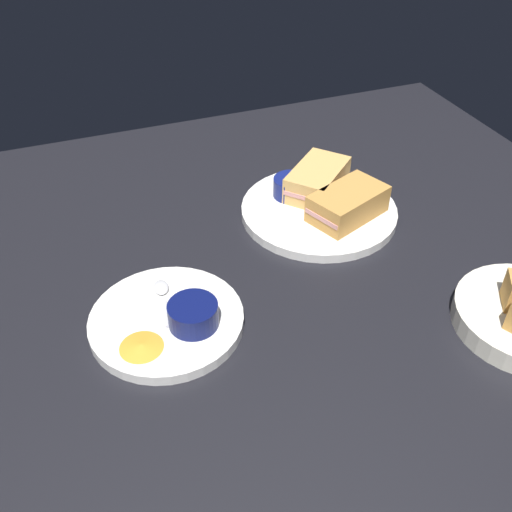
{
  "coord_description": "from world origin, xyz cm",
  "views": [
    {
      "loc": [
        34.99,
        63.42,
        58.17
      ],
      "look_at": [
        10.48,
        -0.72,
        3.0
      ],
      "focal_mm": 40.87,
      "sensor_mm": 36.0,
      "label": 1
    }
  ],
  "objects_px": {
    "plate_sandwich_main": "(319,211)",
    "spoon_by_dark_ramekin": "(316,203)",
    "ramekin_light_gravy": "(193,314)",
    "spoon_by_gravy_ramekin": "(162,292)",
    "sandwich_half_near": "(348,204)",
    "plate_chips_companion": "(167,321)",
    "ramekin_dark_sauce": "(291,186)",
    "sandwich_half_far": "(317,180)"
  },
  "relations": [
    {
      "from": "spoon_by_dark_ramekin",
      "to": "plate_chips_companion",
      "type": "distance_m",
      "value": 0.36
    },
    {
      "from": "sandwich_half_far",
      "to": "spoon_by_dark_ramekin",
      "type": "bearing_deg",
      "value": 63.29
    },
    {
      "from": "plate_sandwich_main",
      "to": "sandwich_half_near",
      "type": "bearing_deg",
      "value": 129.34
    },
    {
      "from": "plate_sandwich_main",
      "to": "sandwich_half_far",
      "type": "distance_m",
      "value": 0.06
    },
    {
      "from": "spoon_by_dark_ramekin",
      "to": "ramekin_light_gravy",
      "type": "height_order",
      "value": "ramekin_light_gravy"
    },
    {
      "from": "ramekin_dark_sauce",
      "to": "spoon_by_gravy_ramekin",
      "type": "distance_m",
      "value": 0.33
    },
    {
      "from": "ramekin_dark_sauce",
      "to": "plate_chips_companion",
      "type": "xyz_separation_m",
      "value": [
        0.28,
        0.22,
        -0.03
      ]
    },
    {
      "from": "spoon_by_dark_ramekin",
      "to": "ramekin_light_gravy",
      "type": "xyz_separation_m",
      "value": [
        0.28,
        0.2,
        0.01
      ]
    },
    {
      "from": "ramekin_dark_sauce",
      "to": "sandwich_half_near",
      "type": "bearing_deg",
      "value": 124.46
    },
    {
      "from": "sandwich_half_near",
      "to": "plate_chips_companion",
      "type": "height_order",
      "value": "sandwich_half_near"
    },
    {
      "from": "sandwich_half_far",
      "to": "plate_sandwich_main",
      "type": "bearing_deg",
      "value": 69.34
    },
    {
      "from": "spoon_by_gravy_ramekin",
      "to": "ramekin_light_gravy",
      "type": "bearing_deg",
      "value": 110.11
    },
    {
      "from": "sandwich_half_near",
      "to": "ramekin_light_gravy",
      "type": "height_order",
      "value": "sandwich_half_near"
    },
    {
      "from": "ramekin_dark_sauce",
      "to": "spoon_by_gravy_ramekin",
      "type": "height_order",
      "value": "ramekin_dark_sauce"
    },
    {
      "from": "sandwich_half_near",
      "to": "plate_sandwich_main",
      "type": "bearing_deg",
      "value": -50.66
    },
    {
      "from": "spoon_by_gravy_ramekin",
      "to": "plate_chips_companion",
      "type": "bearing_deg",
      "value": 83.35
    },
    {
      "from": "sandwich_half_far",
      "to": "ramekin_light_gravy",
      "type": "height_order",
      "value": "sandwich_half_far"
    },
    {
      "from": "plate_sandwich_main",
      "to": "sandwich_half_far",
      "type": "height_order",
      "value": "sandwich_half_far"
    },
    {
      "from": "ramekin_light_gravy",
      "to": "sandwich_half_near",
      "type": "bearing_deg",
      "value": -153.78
    },
    {
      "from": "ramekin_dark_sauce",
      "to": "plate_chips_companion",
      "type": "relative_size",
      "value": 0.29
    },
    {
      "from": "plate_chips_companion",
      "to": "sandwich_half_far",
      "type": "bearing_deg",
      "value": -146.99
    },
    {
      "from": "ramekin_dark_sauce",
      "to": "ramekin_light_gravy",
      "type": "xyz_separation_m",
      "value": [
        0.25,
        0.25,
        -0.0
      ]
    },
    {
      "from": "sandwich_half_near",
      "to": "spoon_by_gravy_ramekin",
      "type": "relative_size",
      "value": 1.5
    },
    {
      "from": "plate_chips_companion",
      "to": "ramekin_light_gravy",
      "type": "relative_size",
      "value": 3.13
    },
    {
      "from": "spoon_by_dark_ramekin",
      "to": "ramekin_light_gravy",
      "type": "distance_m",
      "value": 0.35
    },
    {
      "from": "plate_sandwich_main",
      "to": "plate_chips_companion",
      "type": "bearing_deg",
      "value": 28.11
    },
    {
      "from": "ramekin_dark_sauce",
      "to": "ramekin_light_gravy",
      "type": "height_order",
      "value": "same"
    },
    {
      "from": "plate_sandwich_main",
      "to": "spoon_by_gravy_ramekin",
      "type": "height_order",
      "value": "spoon_by_gravy_ramekin"
    },
    {
      "from": "ramekin_light_gravy",
      "to": "spoon_by_dark_ramekin",
      "type": "bearing_deg",
      "value": -144.0
    },
    {
      "from": "plate_sandwich_main",
      "to": "plate_chips_companion",
      "type": "height_order",
      "value": "same"
    },
    {
      "from": "plate_chips_companion",
      "to": "spoon_by_dark_ramekin",
      "type": "bearing_deg",
      "value": -150.49
    },
    {
      "from": "plate_sandwich_main",
      "to": "spoon_by_gravy_ramekin",
      "type": "relative_size",
      "value": 2.71
    },
    {
      "from": "plate_chips_companion",
      "to": "sandwich_half_near",
      "type": "bearing_deg",
      "value": -159.72
    },
    {
      "from": "ramekin_dark_sauce",
      "to": "ramekin_light_gravy",
      "type": "distance_m",
      "value": 0.35
    },
    {
      "from": "plate_chips_companion",
      "to": "ramekin_light_gravy",
      "type": "distance_m",
      "value": 0.05
    },
    {
      "from": "sandwich_half_near",
      "to": "plate_chips_companion",
      "type": "relative_size",
      "value": 0.7
    },
    {
      "from": "ramekin_dark_sauce",
      "to": "spoon_by_dark_ramekin",
      "type": "bearing_deg",
      "value": 124.1
    },
    {
      "from": "plate_sandwich_main",
      "to": "spoon_by_dark_ramekin",
      "type": "relative_size",
      "value": 3.0
    },
    {
      "from": "sandwich_half_far",
      "to": "spoon_by_gravy_ramekin",
      "type": "relative_size",
      "value": 1.48
    },
    {
      "from": "sandwich_half_near",
      "to": "spoon_by_dark_ramekin",
      "type": "xyz_separation_m",
      "value": [
        0.03,
        -0.05,
        -0.02
      ]
    },
    {
      "from": "spoon_by_dark_ramekin",
      "to": "plate_sandwich_main",
      "type": "bearing_deg",
      "value": 98.76
    },
    {
      "from": "sandwich_half_near",
      "to": "ramekin_light_gravy",
      "type": "relative_size",
      "value": 2.18
    }
  ]
}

